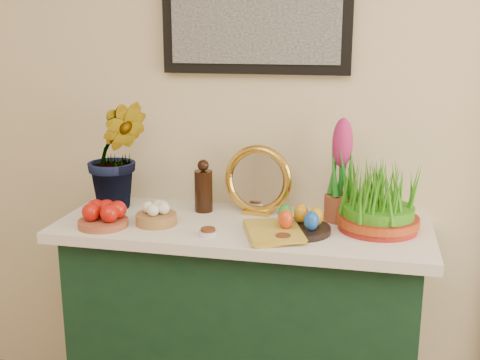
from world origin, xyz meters
name	(u,v)px	position (x,y,z in m)	size (l,w,h in m)	color
sideboard	(243,334)	(-0.18, 2.00, 0.42)	(1.30, 0.45, 0.85)	#12321D
tablecloth	(243,228)	(-0.18, 2.00, 0.87)	(1.40, 0.55, 0.04)	silver
hyacinth_green	(116,137)	(-0.72, 2.09, 1.18)	(0.29, 0.25, 0.58)	#1D771D
apple_bowl	(103,216)	(-0.68, 1.85, 0.93)	(0.22, 0.22, 0.09)	brown
garlic_basket	(156,215)	(-0.50, 1.92, 0.93)	(0.16, 0.16, 0.09)	#A36F41
vinegar_cruet	(204,189)	(-0.37, 2.12, 0.98)	(0.07, 0.07, 0.21)	black
mirror	(258,181)	(-0.15, 2.14, 1.02)	(0.28, 0.09, 0.28)	gold
book	(247,232)	(-0.14, 1.86, 0.91)	(0.17, 0.25, 0.03)	gold
spice_dish_left	(208,232)	(-0.27, 1.84, 0.90)	(0.07, 0.07, 0.03)	silver
spice_dish_right	(283,239)	(0.00, 1.83, 0.90)	(0.07, 0.07, 0.03)	silver
egg_plate	(300,223)	(0.04, 1.95, 0.92)	(0.23, 0.23, 0.09)	black
hyacinth_pink	(341,175)	(0.17, 2.12, 1.07)	(0.12, 0.12, 0.40)	brown
wheatgrass_sabzeh	(379,202)	(0.31, 2.04, 1.00)	(0.30, 0.30, 0.24)	maroon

